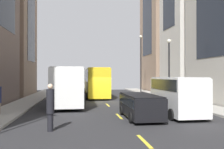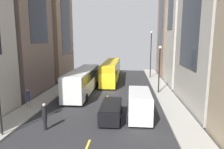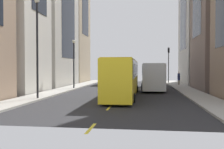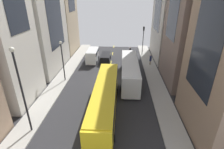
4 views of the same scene
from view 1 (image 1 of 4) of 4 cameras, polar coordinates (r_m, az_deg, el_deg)
ground_plane at (r=24.72m, az=-1.88°, el=-6.53°), size 41.95×41.95×0.00m
sidewalk_west at (r=25.07m, az=-19.77°, el=-6.25°), size 2.54×44.00×0.15m
sidewalk_east at (r=26.66m, az=14.91°, el=-5.90°), size 2.54×44.00×0.15m
lane_stripe_1 at (r=10.15m, az=7.71°, el=-15.57°), size 0.16×2.00×0.01m
lane_stripe_2 at (r=15.88m, az=1.71°, el=-9.99°), size 0.16×2.00×0.01m
lane_stripe_3 at (r=21.75m, az=-1.01°, el=-7.36°), size 0.16×2.00×0.01m
lane_stripe_4 at (r=27.68m, az=-2.56°, el=-5.84°), size 0.16×2.00×0.01m
lane_stripe_5 at (r=33.64m, az=-3.55°, el=-4.86°), size 0.16×2.00×0.01m
lane_stripe_6 at (r=39.61m, az=-4.24°, el=-4.17°), size 0.16×2.00×0.01m
lane_stripe_7 at (r=45.58m, az=-4.75°, el=-3.66°), size 0.16×2.00×0.01m
building_east_3 at (r=44.46m, az=13.82°, el=14.35°), size 8.56×9.56×27.84m
city_bus_white at (r=23.43m, az=-10.19°, el=-1.94°), size 2.80×12.22×3.35m
streetcar_yellow at (r=32.26m, az=-4.07°, el=-1.29°), size 2.70×14.16×3.59m
delivery_van_white at (r=16.46m, az=15.35°, el=-4.36°), size 2.25×5.07×2.58m
car_black_0 at (r=15.17m, az=6.78°, el=-7.08°), size 2.01×4.69×1.50m
pedestrian_waiting_curb at (r=11.92m, az=-14.59°, el=-7.35°), size 0.38×0.38×2.29m
streetlamp_near at (r=26.06m, az=13.54°, el=2.93°), size 0.44×0.44×6.45m
streetlamp_far at (r=37.03m, az=6.95°, el=3.92°), size 0.44×0.44×8.82m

